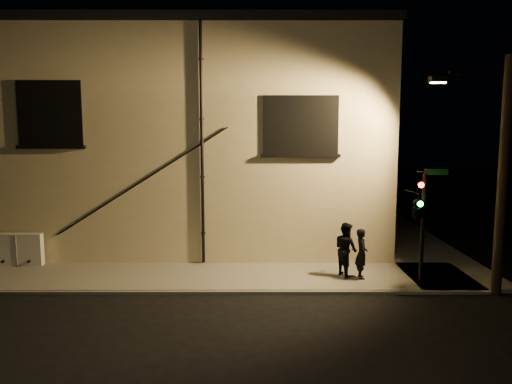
{
  "coord_description": "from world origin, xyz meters",
  "views": [
    {
      "loc": [
        0.01,
        -14.31,
        4.91
      ],
      "look_at": [
        0.06,
        1.8,
        2.82
      ],
      "focal_mm": 35.0,
      "sensor_mm": 36.0,
      "label": 1
    }
  ],
  "objects_px": {
    "pedestrian_a": "(361,254)",
    "streetlamp_pole": "(499,169)",
    "traffic_signal": "(418,207)",
    "pedestrian_b": "(346,249)",
    "utility_cabinet": "(18,249)"
  },
  "relations": [
    {
      "from": "pedestrian_a",
      "to": "pedestrian_b",
      "type": "distance_m",
      "value": 0.56
    },
    {
      "from": "utility_cabinet",
      "to": "pedestrian_a",
      "type": "relative_size",
      "value": 1.07
    },
    {
      "from": "pedestrian_b",
      "to": "streetlamp_pole",
      "type": "bearing_deg",
      "value": -134.53
    },
    {
      "from": "pedestrian_a",
      "to": "pedestrian_b",
      "type": "relative_size",
      "value": 0.92
    },
    {
      "from": "utility_cabinet",
      "to": "pedestrian_a",
      "type": "distance_m",
      "value": 11.78
    },
    {
      "from": "traffic_signal",
      "to": "streetlamp_pole",
      "type": "xyz_separation_m",
      "value": [
        2.14,
        -0.46,
        1.19
      ]
    },
    {
      "from": "traffic_signal",
      "to": "streetlamp_pole",
      "type": "relative_size",
      "value": 0.51
    },
    {
      "from": "utility_cabinet",
      "to": "traffic_signal",
      "type": "distance_m",
      "value": 13.51
    },
    {
      "from": "pedestrian_b",
      "to": "traffic_signal",
      "type": "xyz_separation_m",
      "value": [
        1.97,
        -0.98,
        1.52
      ]
    },
    {
      "from": "pedestrian_a",
      "to": "streetlamp_pole",
      "type": "xyz_separation_m",
      "value": [
        3.67,
        -1.1,
        2.78
      ]
    },
    {
      "from": "utility_cabinet",
      "to": "pedestrian_b",
      "type": "distance_m",
      "value": 11.31
    },
    {
      "from": "pedestrian_a",
      "to": "traffic_signal",
      "type": "height_order",
      "value": "traffic_signal"
    },
    {
      "from": "streetlamp_pole",
      "to": "pedestrian_b",
      "type": "bearing_deg",
      "value": 160.66
    },
    {
      "from": "traffic_signal",
      "to": "streetlamp_pole",
      "type": "height_order",
      "value": "streetlamp_pole"
    },
    {
      "from": "pedestrian_a",
      "to": "pedestrian_b",
      "type": "xyz_separation_m",
      "value": [
        -0.44,
        0.34,
        0.07
      ]
    }
  ]
}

